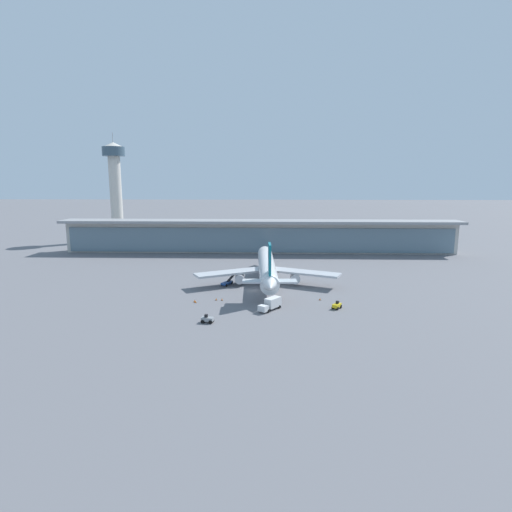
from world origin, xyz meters
The scene contains 13 objects.
ground_plane centered at (0.00, 0.00, 0.00)m, with size 1200.00×1200.00×0.00m, color slate.
airliner_on_stand centered at (3.89, 10.59, 5.15)m, with size 47.18×61.34×16.34m.
service_truck_near_nose_blue centered at (-8.94, 6.81, 0.81)m, with size 4.21×6.70×2.70m.
service_truck_under_wing_white centered at (5.19, -19.10, 1.69)m, with size 6.26×7.20×3.10m.
service_truck_mid_apron_grey centered at (-9.99, -29.75, 0.87)m, with size 3.12×2.19×2.05m.
service_truck_by_tail_yellow centered at (22.60, -17.57, 0.87)m, with size 3.01×3.32×2.05m.
terminal_building centered at (0.00, 69.34, 7.87)m, with size 183.60×12.80×15.20m.
control_tower centered at (-80.47, 106.39, 32.09)m, with size 12.00×12.00×58.59m.
safety_cone_alpha centered at (-8.64, -10.92, 0.32)m, with size 0.62×0.62×0.70m.
safety_cone_bravo centered at (-16.14, -12.80, 0.32)m, with size 0.62×0.62×0.70m.
safety_cone_charlie centered at (-10.30, -10.78, 0.32)m, with size 0.62×0.62×0.70m.
safety_cone_delta centered at (-15.72, -13.52, 0.32)m, with size 0.62×0.62×0.70m.
safety_cone_echo centered at (19.08, -9.75, 0.32)m, with size 0.62×0.62×0.70m.
Camera 1 is at (4.80, -124.76, 33.57)m, focal length 29.43 mm.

